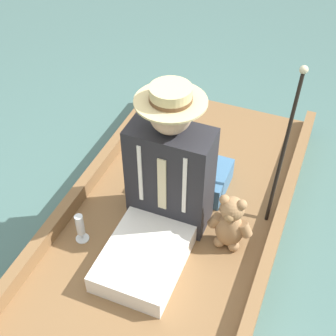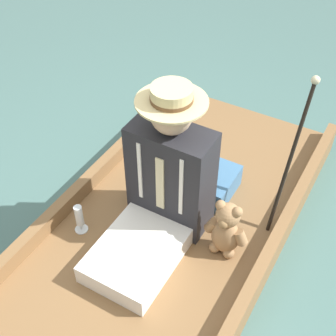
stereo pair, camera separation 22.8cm
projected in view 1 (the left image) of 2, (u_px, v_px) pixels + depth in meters
name	position (u px, v px, depth m)	size (l,w,h in m)	color
ground_plane	(160.00, 258.00, 2.50)	(16.00, 16.00, 0.00)	#476B66
punt_boat	(159.00, 250.00, 2.45)	(1.15, 2.68, 0.21)	brown
seat_cushion	(191.00, 175.00, 2.70)	(0.42, 0.30, 0.14)	teal
seated_person	(164.00, 187.00, 2.30)	(0.42, 0.76, 0.83)	white
teddy_bear	(230.00, 223.00, 2.32)	(0.23, 0.14, 0.34)	#9E754C
wine_glass	(80.00, 226.00, 2.38)	(0.07, 0.07, 0.18)	silver
walking_cane	(288.00, 133.00, 2.37)	(0.04, 0.36, 0.78)	black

